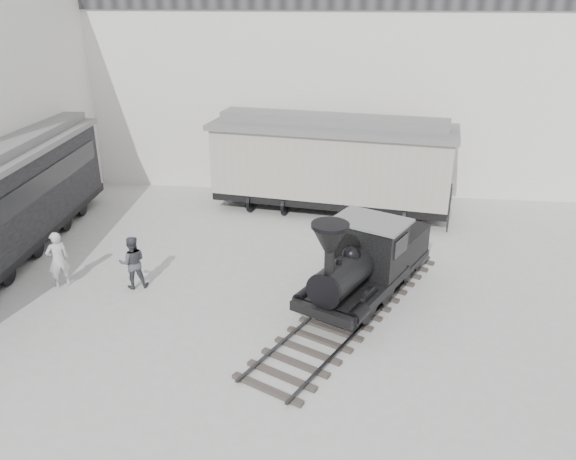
# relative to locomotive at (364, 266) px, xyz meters

# --- Properties ---
(ground) EXTENTS (90.00, 90.00, 0.00)m
(ground) POSITION_rel_locomotive_xyz_m (-1.76, -3.83, -1.19)
(ground) COLOR #9E9E9B
(north_wall) EXTENTS (34.00, 2.51, 11.00)m
(north_wall) POSITION_rel_locomotive_xyz_m (-1.76, 11.16, 4.37)
(north_wall) COLOR silver
(north_wall) RESTS_ON ground
(locomotive) EXTENTS (5.77, 9.06, 3.22)m
(locomotive) POSITION_rel_locomotive_xyz_m (0.00, 0.00, 0.00)
(locomotive) COLOR #302B29
(locomotive) RESTS_ON ground
(boxcar) EXTENTS (10.38, 4.48, 4.11)m
(boxcar) POSITION_rel_locomotive_xyz_m (-1.43, 7.64, 0.97)
(boxcar) COLOR black
(boxcar) RESTS_ON ground
(visitor_a) EXTENTS (0.80, 0.79, 1.87)m
(visitor_a) POSITION_rel_locomotive_xyz_m (-9.55, -0.26, -0.25)
(visitor_a) COLOR #BABABA
(visitor_a) RESTS_ON ground
(visitor_b) EXTENTS (1.03, 0.93, 1.73)m
(visitor_b) POSITION_rel_locomotive_xyz_m (-7.21, -0.01, -0.32)
(visitor_b) COLOR #3F4047
(visitor_b) RESTS_ON ground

